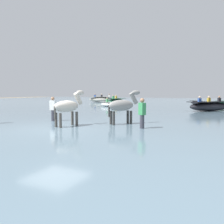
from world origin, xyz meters
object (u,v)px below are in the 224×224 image
person_spectator_far (142,115)px  person_onlooker_right (53,110)px  boat_mid_channel (196,103)px  boat_far_offshore (210,106)px  boat_distant_east (116,101)px  horse_trailing_grey (122,106)px  horse_lead_pinto (68,107)px  boat_near_starboard (108,104)px  boat_near_port (102,99)px

person_spectator_far → person_onlooker_right: same height
boat_mid_channel → person_spectator_far: size_ratio=1.49×
boat_far_offshore → person_onlooker_right: size_ratio=2.44×
boat_distant_east → person_spectator_far: 21.05m
horse_trailing_grey → person_onlooker_right: bearing=-171.9°
horse_lead_pinto → boat_near_starboard: (-5.56, 14.22, -0.64)m
person_onlooker_right → horse_lead_pinto: bearing=-32.0°
boat_distant_east → person_onlooker_right: (4.98, -17.98, 0.21)m
boat_near_port → boat_mid_channel: bearing=-1.1°
horse_lead_pinto → boat_far_offshore: bearing=68.2°
horse_lead_pinto → boat_near_starboard: horse_lead_pinto is taller
person_spectator_far → boat_far_offshore: bearing=81.7°
boat_near_starboard → person_spectator_far: size_ratio=1.60×
horse_lead_pinto → boat_near_port: horse_lead_pinto is taller
horse_trailing_grey → person_spectator_far: (1.39, -0.89, -0.31)m
boat_near_port → boat_far_offshore: bearing=-32.5°
horse_lead_pinto → horse_trailing_grey: bearing=42.7°
boat_mid_channel → person_spectator_far: bearing=-87.8°
boat_distant_east → person_onlooker_right: bearing=-74.5°
horse_lead_pinto → person_onlooker_right: horse_lead_pinto is taller
boat_near_port → person_onlooker_right: (9.65, -22.32, 0.17)m
horse_trailing_grey → horse_lead_pinto: bearing=-137.3°
horse_lead_pinto → boat_distant_east: horse_lead_pinto is taller
horse_trailing_grey → boat_distant_east: size_ratio=0.52×
horse_trailing_grey → person_spectator_far: horse_trailing_grey is taller
boat_mid_channel → boat_distant_east: boat_distant_east is taller
horse_trailing_grey → person_spectator_far: size_ratio=1.22×
boat_far_offshore → boat_near_starboard: size_ratio=1.52×
boat_far_offshore → boat_distant_east: (-12.16, 6.39, -0.02)m
boat_mid_channel → boat_near_port: 14.22m
boat_mid_channel → boat_distant_east: size_ratio=0.64×
boat_far_offshore → boat_near_port: boat_near_port is taller
boat_near_port → person_onlooker_right: 24.32m
horse_lead_pinto → boat_distant_east: bearing=110.0°
boat_near_starboard → person_onlooker_right: (3.52, -12.94, 0.34)m
horse_trailing_grey → boat_near_starboard: (-7.57, 12.37, -0.64)m
horse_lead_pinto → boat_far_offshore: 13.87m
horse_trailing_grey → boat_near_port: 25.71m
horse_lead_pinto → person_spectator_far: (3.40, 0.96, -0.31)m
boat_distant_east → boat_near_starboard: bearing=-73.8°
boat_far_offshore → person_onlooker_right: (-7.18, -11.59, 0.19)m
boat_near_port → person_onlooker_right: size_ratio=2.64×
boat_mid_channel → boat_near_port: (-14.22, 0.28, 0.19)m
horse_trailing_grey → boat_mid_channel: (0.53, 21.46, -0.67)m
horse_trailing_grey → boat_near_port: horse_trailing_grey is taller
person_onlooker_right → boat_mid_channel: bearing=78.3°
horse_trailing_grey → person_spectator_far: bearing=-32.5°
boat_far_offshore → person_spectator_far: bearing=-98.3°
person_spectator_far → horse_trailing_grey: bearing=147.5°
boat_distant_east → person_spectator_far: size_ratio=2.35×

